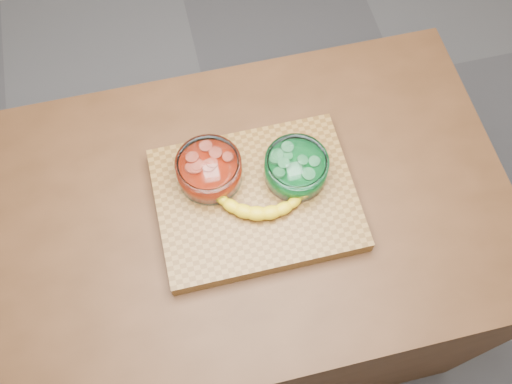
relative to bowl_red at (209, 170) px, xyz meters
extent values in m
plane|color=#5A595E|center=(0.09, -0.07, -0.97)|extent=(3.50, 3.50, 0.00)
cube|color=#492A15|center=(0.09, -0.07, -0.52)|extent=(1.20, 0.80, 0.90)
cube|color=brown|center=(0.09, -0.07, -0.05)|extent=(0.45, 0.35, 0.04)
cylinder|color=white|center=(0.00, 0.00, 0.00)|extent=(0.15, 0.15, 0.07)
cylinder|color=red|center=(0.00, 0.00, -0.01)|extent=(0.13, 0.13, 0.04)
cylinder|color=#FF6A50|center=(0.00, 0.00, 0.02)|extent=(0.12, 0.12, 0.02)
cylinder|color=white|center=(0.19, -0.04, 0.00)|extent=(0.14, 0.14, 0.07)
cylinder|color=#0F7B2C|center=(0.19, -0.04, -0.01)|extent=(0.12, 0.12, 0.04)
cylinder|color=#59BE6A|center=(0.19, -0.04, 0.02)|extent=(0.12, 0.12, 0.02)
camera|label=1|loc=(-0.04, -0.61, 1.13)|focal=40.00mm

